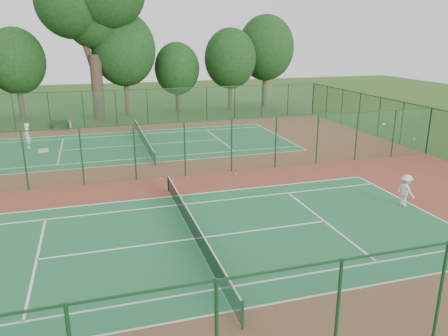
{
  "coord_description": "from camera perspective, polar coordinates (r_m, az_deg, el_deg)",
  "views": [
    {
      "loc": [
        -3.79,
        -25.98,
        8.51
      ],
      "look_at": [
        2.83,
        -4.17,
        1.6
      ],
      "focal_mm": 35.0,
      "sensor_mm": 36.0,
      "label": 1
    }
  ],
  "objects": [
    {
      "name": "stray_ball_c",
      "position": [
        27.3,
        -8.2,
        -1.37
      ],
      "size": [
        0.07,
        0.07,
        0.07
      ],
      "primitive_type": "sphere",
      "color": "#C3D531",
      "rests_on": "red_pad"
    },
    {
      "name": "stray_ball_b",
      "position": [
        27.99,
        1.58,
        -0.75
      ],
      "size": [
        0.07,
        0.07,
        0.07
      ],
      "primitive_type": "sphere",
      "color": "yellow",
      "rests_on": "red_pad"
    },
    {
      "name": "fence_divider",
      "position": [
        27.11,
        -8.33,
        2.27
      ],
      "size": [
        40.0,
        0.09,
        3.5
      ],
      "color": "#1C552D",
      "rests_on": "ground"
    },
    {
      "name": "tennis_net_far",
      "position": [
        36.07,
        -10.47,
        3.82
      ],
      "size": [
        0.1,
        12.9,
        0.97
      ],
      "color": "#153B20",
      "rests_on": "ground"
    },
    {
      "name": "kit_bag",
      "position": [
        36.0,
        -22.52,
        2.13
      ],
      "size": [
        0.76,
        0.38,
        0.27
      ],
      "primitive_type": "cube",
      "rotation": [
        0.0,
        0.0,
        0.14
      ],
      "color": "silver",
      "rests_on": "red_pad"
    },
    {
      "name": "player_near",
      "position": [
        24.46,
        22.65,
        -2.71
      ],
      "size": [
        0.74,
        1.15,
        1.68
      ],
      "primitive_type": "imported",
      "rotation": [
        0.0,
        0.0,
        1.68
      ],
      "color": "silver",
      "rests_on": "court_near"
    },
    {
      "name": "player_far",
      "position": [
        37.6,
        -24.3,
        3.85
      ],
      "size": [
        0.68,
        0.83,
        1.98
      ],
      "primitive_type": "imported",
      "rotation": [
        0.0,
        0.0,
        -1.25
      ],
      "color": "white",
      "rests_on": "court_far"
    },
    {
      "name": "fence_east",
      "position": [
        35.87,
        25.18,
        4.41
      ],
      "size": [
        0.09,
        36.0,
        3.5
      ],
      "rotation": [
        0.0,
        0.0,
        1.57
      ],
      "color": "#164324",
      "rests_on": "ground"
    },
    {
      "name": "court_far",
      "position": [
        36.19,
        -10.42,
        3.01
      ],
      "size": [
        23.77,
        10.97,
        0.01
      ],
      "primitive_type": "cube",
      "color": "#1F6539",
      "rests_on": "red_pad"
    },
    {
      "name": "big_tree",
      "position": [
        48.35,
        -16.92,
        20.07
      ],
      "size": [
        10.83,
        7.93,
        16.64
      ],
      "color": "#38281E",
      "rests_on": "ground"
    },
    {
      "name": "ground",
      "position": [
        27.6,
        -8.18,
        -1.27
      ],
      "size": [
        120.0,
        120.0,
        0.0
      ],
      "primitive_type": "plane",
      "color": "#2C5119",
      "rests_on": "ground"
    },
    {
      "name": "fence_north",
      "position": [
        44.65,
        -11.94,
        7.81
      ],
      "size": [
        40.0,
        0.09,
        3.5
      ],
      "color": "#1A4F2D",
      "rests_on": "ground"
    },
    {
      "name": "tennis_net_near",
      "position": [
        19.13,
        -3.96,
        -7.78
      ],
      "size": [
        0.1,
        12.9,
        0.97
      ],
      "color": "#12331C",
      "rests_on": "ground"
    },
    {
      "name": "fence_south",
      "position": [
        11.11,
        7.22,
        -20.66
      ],
      "size": [
        40.0,
        0.09,
        3.5
      ],
      "color": "#17472F",
      "rests_on": "ground"
    },
    {
      "name": "trash_bin",
      "position": [
        44.16,
        -19.48,
        5.31
      ],
      "size": [
        0.5,
        0.5,
        0.77
      ],
      "primitive_type": "cylinder",
      "rotation": [
        0.0,
        0.0,
        0.18
      ],
      "color": "slate",
      "rests_on": "red_pad"
    },
    {
      "name": "court_near",
      "position": [
        19.36,
        -3.93,
        -9.2
      ],
      "size": [
        23.77,
        10.97,
        0.01
      ],
      "primitive_type": "cube",
      "color": "#20663A",
      "rests_on": "red_pad"
    },
    {
      "name": "red_pad",
      "position": [
        27.6,
        -8.18,
        -1.26
      ],
      "size": [
        40.0,
        36.0,
        0.01
      ],
      "primitive_type": "cube",
      "color": "brown",
      "rests_on": "ground"
    },
    {
      "name": "evergreen_row",
      "position": [
        51.12,
        -11.93,
        6.92
      ],
      "size": [
        39.0,
        5.0,
        12.0
      ],
      "primitive_type": null,
      "color": "black",
      "rests_on": "ground"
    },
    {
      "name": "stray_ball_a",
      "position": [
        27.51,
        -4.72,
        -1.12
      ],
      "size": [
        0.07,
        0.07,
        0.07
      ],
      "primitive_type": "sphere",
      "color": "#ADC72E",
      "rests_on": "red_pad"
    },
    {
      "name": "bench",
      "position": [
        44.06,
        -20.69,
        5.32
      ],
      "size": [
        1.63,
        0.67,
        0.98
      ],
      "rotation": [
        0.0,
        0.0,
        -0.14
      ],
      "color": "black",
      "rests_on": "red_pad"
    }
  ]
}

